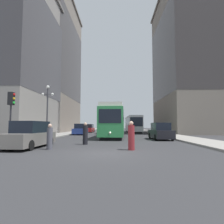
{
  "coord_description": "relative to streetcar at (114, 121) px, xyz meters",
  "views": [
    {
      "loc": [
        0.6,
        -10.01,
        1.52
      ],
      "look_at": [
        0.08,
        11.62,
        3.13
      ],
      "focal_mm": 29.09,
      "sensor_mm": 36.0,
      "label": 1
    }
  ],
  "objects": [
    {
      "name": "pedestrian_crossing_far",
      "position": [
        1.26,
        -12.77,
        -1.27
      ],
      "size": [
        0.4,
        0.4,
        1.79
      ],
      "rotation": [
        0.0,
        0.0,
        5.4
      ],
      "color": "maroon",
      "rests_on": "ground"
    },
    {
      "name": "parked_car_right_far",
      "position": [
        5.12,
        -4.22,
        -1.26
      ],
      "size": [
        1.95,
        4.66,
        1.82
      ],
      "rotation": [
        0.0,
        0.0,
        3.16
      ],
      "color": "black",
      "rests_on": "ground"
    },
    {
      "name": "parked_car_left_near",
      "position": [
        -5.65,
        6.04,
        -1.26
      ],
      "size": [
        1.95,
        4.51,
        1.82
      ],
      "rotation": [
        0.0,
        0.0,
        -0.02
      ],
      "color": "black",
      "rests_on": "ground"
    },
    {
      "name": "building_left_corner",
      "position": [
        -18.22,
        18.95,
        14.56
      ],
      "size": [
        16.28,
        21.16,
        32.3
      ],
      "color": "slate",
      "rests_on": "ground"
    },
    {
      "name": "building_right_corner",
      "position": [
        15.64,
        13.36,
        12.95
      ],
      "size": [
        12.2,
        18.7,
        29.2
      ],
      "color": "slate",
      "rests_on": "ground"
    },
    {
      "name": "traffic_light_near_left",
      "position": [
        -7.34,
        -11.21,
        0.98
      ],
      "size": [
        0.47,
        0.36,
        3.81
      ],
      "color": "#232328",
      "rests_on": "sidewalk_left"
    },
    {
      "name": "lamp_post_left_near",
      "position": [
        -7.55,
        -3.74,
        1.94
      ],
      "size": [
        1.41,
        0.36,
        5.97
      ],
      "color": "#333338",
      "rests_on": "sidewalk_left"
    },
    {
      "name": "streetcar",
      "position": [
        0.0,
        0.0,
        0.0
      ],
      "size": [
        3.2,
        13.05,
        3.89
      ],
      "rotation": [
        0.0,
        0.0,
        -0.05
      ],
      "color": "black",
      "rests_on": "ground"
    },
    {
      "name": "parked_car_left_mid",
      "position": [
        -5.65,
        15.62,
        -1.26
      ],
      "size": [
        2.02,
        4.31,
        1.82
      ],
      "rotation": [
        0.0,
        0.0,
        -0.04
      ],
      "color": "black",
      "rests_on": "ground"
    },
    {
      "name": "ground_plane",
      "position": [
        -0.27,
        -14.14,
        -2.1
      ],
      "size": [
        200.0,
        200.0,
        0.0
      ],
      "primitive_type": "plane",
      "color": "#303033"
    },
    {
      "name": "pedestrian_crossing_near",
      "position": [
        -2.17,
        -9.58,
        -1.28
      ],
      "size": [
        0.39,
        0.39,
        1.76
      ],
      "rotation": [
        0.0,
        0.0,
        0.08
      ],
      "color": "black",
      "rests_on": "ground"
    },
    {
      "name": "sidewalk_left",
      "position": [
        -8.67,
        25.86,
        -2.03
      ],
      "size": [
        3.42,
        120.0,
        0.15
      ],
      "primitive_type": "cube",
      "color": "gray",
      "rests_on": "ground"
    },
    {
      "name": "transit_bus",
      "position": [
        3.95,
        15.35,
        -0.15
      ],
      "size": [
        2.74,
        12.41,
        3.45
      ],
      "rotation": [
        0.0,
        0.0,
        0.01
      ],
      "color": "black",
      "rests_on": "ground"
    },
    {
      "name": "sidewalk_right",
      "position": [
        8.13,
        25.86,
        -2.03
      ],
      "size": [
        3.42,
        120.0,
        0.15
      ],
      "primitive_type": "cube",
      "color": "gray",
      "rests_on": "ground"
    },
    {
      "name": "parked_car_left_far",
      "position": [
        -5.65,
        -11.63,
        -1.26
      ],
      "size": [
        2.04,
        4.9,
        1.82
      ],
      "rotation": [
        0.0,
        0.0,
        -0.04
      ],
      "color": "black",
      "rests_on": "ground"
    },
    {
      "name": "building_left_midblock",
      "position": [
        -17.27,
        2.72,
        10.45
      ],
      "size": [
        14.39,
        15.15,
        24.38
      ],
      "color": "gray",
      "rests_on": "ground"
    },
    {
      "name": "pedestrian_on_sidewalk",
      "position": [
        -3.93,
        -12.59,
        -1.34
      ],
      "size": [
        0.36,
        0.36,
        1.62
      ],
      "rotation": [
        0.0,
        0.0,
        0.58
      ],
      "color": "#4C4C56",
      "rests_on": "ground"
    }
  ]
}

